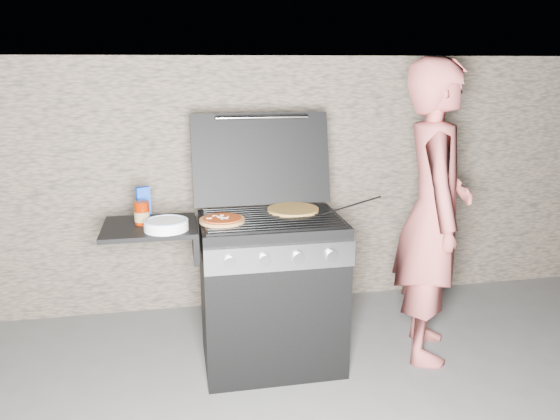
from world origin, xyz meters
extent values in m
plane|color=slate|center=(0.00, 0.00, 0.00)|extent=(50.00, 50.00, 0.00)
cube|color=#836E58|center=(0.00, 1.05, 0.90)|extent=(8.00, 0.35, 1.80)
cylinder|color=gold|center=(0.15, 0.11, 0.92)|extent=(0.35, 0.35, 0.02)
cylinder|color=#751700|center=(-0.71, 0.03, 0.97)|extent=(0.10, 0.10, 0.13)
cube|color=#1342BC|center=(-0.71, 0.23, 0.98)|extent=(0.09, 0.07, 0.16)
cylinder|color=white|center=(-0.58, -0.11, 0.93)|extent=(0.26, 0.26, 0.05)
imported|color=#B2514D|center=(0.96, -0.04, 0.89)|extent=(0.62, 0.76, 1.79)
cylinder|color=black|center=(0.47, 0.00, 0.95)|extent=(0.38, 0.09, 0.08)
camera|label=1|loc=(-0.51, -2.91, 1.75)|focal=35.00mm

